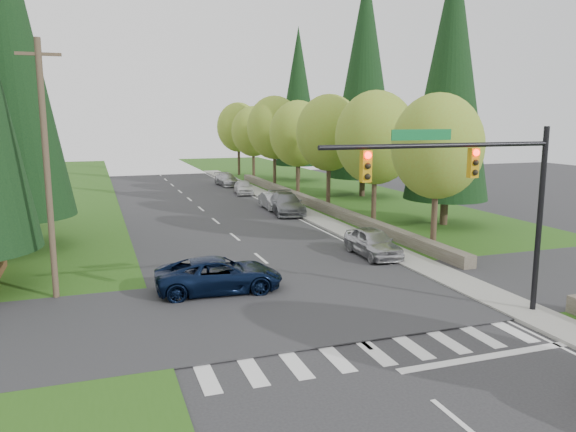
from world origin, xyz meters
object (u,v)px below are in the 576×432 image
parked_car_b (286,203)px  parked_car_e (227,180)px  suv_navy (219,275)px  parked_car_a (373,242)px  parked_car_d (244,187)px  parked_car_c (273,201)px

parked_car_b → parked_car_e: bearing=97.9°
suv_navy → parked_car_a: size_ratio=1.21×
parked_car_d → parked_car_a: bearing=-81.4°
parked_car_a → parked_car_b: 13.72m
parked_car_c → parked_car_d: (0.05, 9.11, 0.02)m
parked_car_b → parked_car_d: 11.39m
suv_navy → parked_car_d: 29.66m
suv_navy → parked_car_b: size_ratio=0.98×
parked_car_c → parked_car_d: size_ratio=1.00×
suv_navy → parked_car_c: (8.47, 19.30, -0.08)m
suv_navy → parked_car_e: bearing=-10.1°
parked_car_a → parked_car_e: 32.01m
parked_car_b → parked_car_c: 2.31m
suv_navy → parked_car_b: parked_car_b is taller
parked_car_b → suv_navy: bearing=-110.1°
suv_navy → parked_car_c: suv_navy is taller
parked_car_a → parked_car_b: size_ratio=0.82×
parked_car_a → parked_car_d: parked_car_a is taller
parked_car_a → parked_car_d: size_ratio=1.11×
suv_navy → parked_car_d: suv_navy is taller
parked_car_b → parked_car_c: bearing=105.2°
suv_navy → parked_car_e: (8.56, 35.32, -0.07)m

